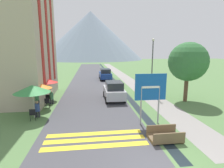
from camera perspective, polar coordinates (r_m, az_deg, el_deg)
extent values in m
plane|color=#517542|center=(26.60, -1.34, 0.44)|extent=(160.00, 160.00, 0.00)
cube|color=#424247|center=(36.34, -6.92, 3.12)|extent=(6.40, 60.00, 0.01)
cube|color=gray|center=(36.89, 2.61, 3.30)|extent=(2.20, 60.00, 0.01)
cube|color=black|center=(36.55, -1.11, 3.24)|extent=(0.60, 60.00, 0.00)
cube|color=yellow|center=(9.35, -5.29, -19.60)|extent=(5.44, 0.44, 0.01)
cube|color=yellow|center=(9.96, -5.44, -17.58)|extent=(5.44, 0.44, 0.01)
cube|color=yellow|center=(10.59, -5.58, -15.79)|extent=(5.44, 0.44, 0.01)
cone|color=slate|center=(105.15, -6.91, 15.37)|extent=(59.36, 59.36, 27.05)
cube|color=tan|center=(19.31, -28.52, 14.61)|extent=(5.39, 8.26, 12.93)
cube|color=maroon|center=(16.35, -22.19, 16.05)|extent=(0.06, 0.70, 9.70)
cube|color=maroon|center=(18.55, -20.36, 15.43)|extent=(0.06, 0.70, 9.70)
cube|color=maroon|center=(20.76, -18.94, 14.93)|extent=(0.06, 0.70, 9.70)
cylinder|color=#9E9EA3|center=(11.45, 9.44, -7.00)|extent=(0.10, 0.10, 2.53)
cylinder|color=#9E9EA3|center=(11.84, 14.96, -6.64)|extent=(0.10, 0.10, 2.53)
cube|color=#1451AD|center=(11.32, 12.52, -0.97)|extent=(2.04, 0.05, 1.70)
cube|color=white|center=(11.29, 12.57, -1.00)|extent=(1.12, 0.02, 0.14)
cube|color=brown|center=(10.21, 16.83, -16.42)|extent=(1.70, 1.10, 0.12)
cube|color=brown|center=(9.68, 18.20, -16.21)|extent=(1.70, 0.08, 0.45)
cube|color=brown|center=(10.51, 15.76, -13.84)|extent=(1.70, 0.08, 0.45)
cube|color=brown|center=(9.99, 12.57, -17.50)|extent=(0.16, 0.99, 0.08)
cube|color=brown|center=(10.58, 20.77, -16.30)|extent=(0.16, 0.99, 0.08)
cube|color=#B2B2B7|center=(17.24, 0.61, -2.74)|extent=(1.81, 3.82, 0.84)
cube|color=#23282D|center=(16.90, 0.71, -0.38)|extent=(1.54, 2.10, 0.68)
cylinder|color=black|center=(18.39, -2.58, -3.24)|extent=(0.18, 0.60, 0.60)
cylinder|color=black|center=(18.61, 2.75, -3.08)|extent=(0.18, 0.60, 0.60)
cylinder|color=black|center=(16.11, -1.87, -5.25)|extent=(0.18, 0.60, 0.60)
cylinder|color=black|center=(16.36, 4.20, -5.03)|extent=(0.18, 0.60, 0.60)
cube|color=navy|center=(29.74, -2.24, 2.92)|extent=(1.88, 4.58, 0.84)
cube|color=#23282D|center=(29.42, -2.21, 4.33)|extent=(1.59, 2.52, 0.68)
cylinder|color=black|center=(31.14, -4.11, 2.47)|extent=(0.18, 0.60, 0.60)
cylinder|color=black|center=(31.28, -0.83, 2.54)|extent=(0.18, 0.60, 0.60)
cylinder|color=black|center=(28.33, -3.79, 1.66)|extent=(0.18, 0.60, 0.60)
cylinder|color=black|center=(28.50, -0.18, 1.74)|extent=(0.18, 0.60, 0.60)
cube|color=black|center=(17.07, -21.09, -4.54)|extent=(0.40, 0.40, 0.04)
cube|color=black|center=(16.85, -21.28, -4.05)|extent=(0.40, 0.04, 0.40)
cylinder|color=black|center=(17.32, -21.46, -5.12)|extent=(0.03, 0.03, 0.45)
cylinder|color=black|center=(17.24, -20.36, -5.12)|extent=(0.03, 0.03, 0.45)
cylinder|color=black|center=(17.01, -21.73, -5.43)|extent=(0.03, 0.03, 0.45)
cylinder|color=black|center=(16.92, -20.61, -5.43)|extent=(0.03, 0.03, 0.45)
cube|color=black|center=(13.37, -24.28, -8.92)|extent=(0.40, 0.40, 0.04)
cube|color=black|center=(13.14, -24.57, -8.35)|extent=(0.40, 0.04, 0.40)
cylinder|color=black|center=(13.64, -24.69, -9.56)|extent=(0.03, 0.03, 0.45)
cylinder|color=black|center=(13.55, -23.30, -9.60)|extent=(0.03, 0.03, 0.45)
cylinder|color=black|center=(13.34, -25.12, -10.05)|extent=(0.03, 0.03, 0.45)
cylinder|color=black|center=(13.24, -23.70, -10.09)|extent=(0.03, 0.03, 0.45)
cube|color=black|center=(17.07, -19.90, -4.46)|extent=(0.40, 0.40, 0.04)
cube|color=black|center=(16.85, -20.07, -3.96)|extent=(0.40, 0.04, 0.40)
cylinder|color=black|center=(17.32, -20.28, -5.04)|extent=(0.03, 0.03, 0.45)
cylinder|color=black|center=(17.25, -19.18, -5.04)|extent=(0.03, 0.03, 0.45)
cylinder|color=black|center=(17.00, -20.54, -5.35)|extent=(0.03, 0.03, 0.45)
cylinder|color=black|center=(16.93, -19.41, -5.34)|extent=(0.03, 0.03, 0.45)
cube|color=black|center=(15.79, -20.28, -5.69)|extent=(0.40, 0.40, 0.04)
cube|color=black|center=(15.57, -20.47, -5.16)|extent=(0.40, 0.04, 0.40)
cylinder|color=black|center=(16.05, -20.69, -6.29)|extent=(0.03, 0.03, 0.45)
cylinder|color=black|center=(15.97, -19.50, -6.29)|extent=(0.03, 0.03, 0.45)
cylinder|color=black|center=(15.73, -20.97, -6.65)|extent=(0.03, 0.03, 0.45)
cylinder|color=black|center=(15.66, -19.76, -6.65)|extent=(0.03, 0.03, 0.45)
cylinder|color=#B7B2A8|center=(13.69, -24.31, -5.58)|extent=(0.06, 0.06, 2.22)
cone|color=#338442|center=(13.46, -24.63, -1.45)|extent=(2.47, 2.47, 0.54)
cylinder|color=#B7B2A8|center=(15.69, -22.26, -3.83)|extent=(0.06, 0.06, 2.01)
cone|color=orange|center=(15.50, -22.49, -0.59)|extent=(1.94, 1.94, 0.40)
cylinder|color=#B7B2A8|center=(18.01, -20.38, -1.88)|extent=(0.06, 0.06, 2.03)
cone|color=red|center=(17.84, -20.57, 0.99)|extent=(2.06, 2.06, 0.37)
cylinder|color=#282833|center=(13.91, -23.41, -9.05)|extent=(0.14, 0.14, 0.46)
cylinder|color=#282833|center=(13.86, -22.69, -9.07)|extent=(0.14, 0.14, 0.46)
cylinder|color=navy|center=(13.73, -23.21, -7.02)|extent=(0.32, 0.32, 0.58)
sphere|color=#9E755B|center=(13.62, -23.33, -5.46)|extent=(0.22, 0.22, 0.22)
cylinder|color=#282833|center=(15.17, -23.41, -6.54)|extent=(0.14, 0.14, 0.92)
cylinder|color=#282833|center=(15.12, -22.75, -6.54)|extent=(0.14, 0.14, 0.92)
cylinder|color=#386B47|center=(14.95, -23.30, -3.67)|extent=(0.32, 0.32, 0.65)
sphere|color=beige|center=(14.85, -23.42, -2.09)|extent=(0.22, 0.22, 0.22)
cylinder|color=#282833|center=(16.79, -19.34, -5.45)|extent=(0.14, 0.14, 0.46)
cylinder|color=#282833|center=(16.75, -18.73, -5.45)|extent=(0.14, 0.14, 0.46)
cylinder|color=#386B47|center=(16.64, -19.15, -3.67)|extent=(0.32, 0.32, 0.61)
sphere|color=tan|center=(16.55, -19.23, -2.31)|extent=(0.22, 0.22, 0.22)
cylinder|color=#515156|center=(19.15, 12.94, 4.88)|extent=(0.12, 0.12, 5.75)
sphere|color=silver|center=(19.10, 13.32, 13.85)|extent=(0.28, 0.28, 0.28)
cylinder|color=brown|center=(18.00, 22.95, -1.71)|extent=(0.36, 0.36, 2.25)
sphere|color=#336B38|center=(17.66, 23.58, 6.70)|extent=(3.58, 3.58, 3.58)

